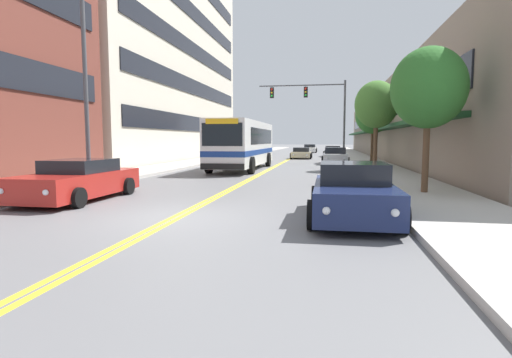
{
  "coord_description": "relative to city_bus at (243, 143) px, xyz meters",
  "views": [
    {
      "loc": [
        3.71,
        -9.43,
        1.96
      ],
      "look_at": [
        -0.54,
        14.67,
        -0.46
      ],
      "focal_mm": 28.0,
      "sensor_mm": 36.0,
      "label": 1
    }
  ],
  "objects": [
    {
      "name": "car_charcoal_moving_lead",
      "position": [
        2.86,
        42.36,
        -1.21
      ],
      "size": [
        2.01,
        4.33,
        1.19
      ],
      "color": "#232328",
      "rests_on": "ground_plane"
    },
    {
      "name": "car_red_parked_left_near",
      "position": [
        -2.51,
        -14.36,
        -1.14
      ],
      "size": [
        2.21,
        4.88,
        1.32
      ],
      "color": "maroon",
      "rests_on": "ground_plane"
    },
    {
      "name": "car_champagne_parked_left_mid",
      "position": [
        -2.6,
        15.22,
        -1.12
      ],
      "size": [
        2.08,
        4.26,
        1.41
      ],
      "color": "beige",
      "rests_on": "ground_plane"
    },
    {
      "name": "ground_plane",
      "position": [
        1.76,
        20.32,
        -1.77
      ],
      "size": [
        240.0,
        240.0,
        0.0
      ],
      "primitive_type": "plane",
      "color": "slate"
    },
    {
      "name": "storefront_row_right",
      "position": [
        14.63,
        20.32,
        1.88
      ],
      "size": [
        9.1,
        68.0,
        7.29
      ],
      "color": "gray",
      "rests_on": "ground_plane"
    },
    {
      "name": "car_dark_grey_parked_right_far",
      "position": [
        6.18,
        20.94,
        -1.19
      ],
      "size": [
        2.17,
        4.62,
        1.24
      ],
      "color": "#38383D",
      "rests_on": "ground_plane"
    },
    {
      "name": "sidewalk_right",
      "position": [
        8.83,
        20.32,
        -1.69
      ],
      "size": [
        3.15,
        106.0,
        0.15
      ],
      "color": "#B2ADA5",
      "rests_on": "ground_plane"
    },
    {
      "name": "sidewalk_left",
      "position": [
        -5.31,
        20.32,
        -1.69
      ],
      "size": [
        3.15,
        106.0,
        0.15
      ],
      "color": "#B2ADA5",
      "rests_on": "ground_plane"
    },
    {
      "name": "street_tree_right_near",
      "position": [
        8.84,
        -11.57,
        1.93
      ],
      "size": [
        2.5,
        2.5,
        4.93
      ],
      "color": "brown",
      "rests_on": "sidewalk_right"
    },
    {
      "name": "car_beige_moving_second",
      "position": [
        2.9,
        15.69,
        -1.23
      ],
      "size": [
        2.16,
        4.17,
        1.15
      ],
      "color": "#BCAD89",
      "rests_on": "ground_plane"
    },
    {
      "name": "centre_line",
      "position": [
        1.76,
        20.32,
        -1.76
      ],
      "size": [
        0.34,
        106.0,
        0.01
      ],
      "color": "yellow",
      "rests_on": "ground_plane"
    },
    {
      "name": "city_bus",
      "position": [
        0.0,
        0.0,
        0.0
      ],
      "size": [
        2.82,
        10.89,
        3.12
      ],
      "color": "silver",
      "rests_on": "ground_plane"
    },
    {
      "name": "car_white_moving_third",
      "position": [
        2.94,
        35.74,
        -1.18
      ],
      "size": [
        2.15,
        4.51,
        1.25
      ],
      "color": "white",
      "rests_on": "ground_plane"
    },
    {
      "name": "street_tree_right_far",
      "position": [
        9.29,
        9.37,
        2.27
      ],
      "size": [
        2.89,
        2.89,
        5.48
      ],
      "color": "brown",
      "rests_on": "sidewalk_right"
    },
    {
      "name": "street_lamp_left_near",
      "position": [
        -3.3,
        -12.14,
        2.95
      ],
      "size": [
        1.9,
        0.28,
        8.03
      ],
      "color": "#47474C",
      "rests_on": "ground_plane"
    },
    {
      "name": "street_tree_right_mid",
      "position": [
        8.55,
        0.52,
        2.4
      ],
      "size": [
        2.72,
        2.72,
        5.54
      ],
      "color": "brown",
      "rests_on": "sidewalk_right"
    },
    {
      "name": "car_silver_parked_right_mid",
      "position": [
        6.17,
        7.02,
        -1.15
      ],
      "size": [
        2.15,
        4.32,
        1.34
      ],
      "color": "#B7B7BC",
      "rests_on": "ground_plane"
    },
    {
      "name": "traffic_signal_mast",
      "position": [
        4.45,
        9.66,
        3.32
      ],
      "size": [
        7.57,
        0.38,
        7.07
      ],
      "color": "#47474C",
      "rests_on": "ground_plane"
    },
    {
      "name": "car_navy_parked_right_foreground",
      "position": [
        6.13,
        -16.12,
        -1.12
      ],
      "size": [
        2.1,
        4.41,
        1.39
      ],
      "color": "#19234C",
      "rests_on": "ground_plane"
    }
  ]
}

